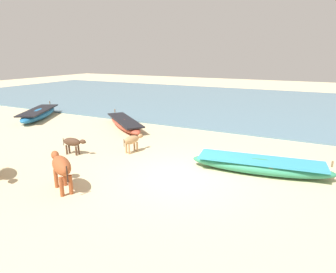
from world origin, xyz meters
TOP-DOWN VIEW (x-y plane):
  - ground at (0.00, 0.00)m, footprint 80.00×80.00m
  - sea_water at (0.00, 16.10)m, footprint 60.00×20.00m
  - fishing_boat_0 at (2.33, 1.53)m, footprint 4.77×1.63m
  - fishing_boat_2 at (-5.46, 4.69)m, footprint 4.22×3.69m
  - fishing_boat_3 at (-11.65, 4.19)m, footprint 3.25×4.58m
  - cow_adult_rust at (-2.68, -2.44)m, footprint 1.52×1.08m
  - calf_near_dark at (-4.74, 0.10)m, footprint 1.07×0.43m
  - calf_far_tan at (-2.77, 1.42)m, footprint 0.48×1.07m

SIDE VIEW (x-z plane):
  - ground at x=0.00m, z-range 0.00..0.00m
  - sea_water at x=0.00m, z-range 0.00..0.08m
  - fishing_boat_2 at x=-5.46m, z-range -0.08..0.60m
  - fishing_boat_0 at x=2.33m, z-range -0.08..0.62m
  - fishing_boat_3 at x=-11.65m, z-range -0.08..0.70m
  - calf_near_dark at x=-4.74m, z-range 0.15..0.85m
  - calf_far_tan at x=-2.77m, z-range 0.15..0.86m
  - cow_adult_rust at x=-2.68m, z-range 0.23..1.29m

